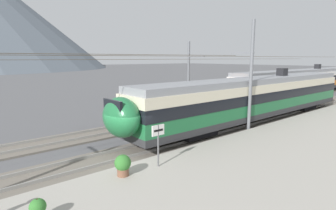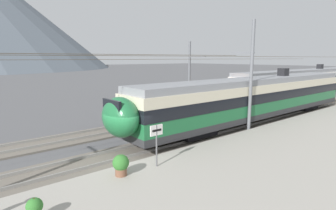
# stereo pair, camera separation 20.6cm
# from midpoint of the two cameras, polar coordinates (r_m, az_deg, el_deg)

# --- Properties ---
(ground_plane) EXTENTS (400.00, 400.00, 0.00)m
(ground_plane) POSITION_cam_midpoint_polar(r_m,az_deg,el_deg) (15.27, -8.42, -11.54)
(ground_plane) COLOR #565659
(platform_slab) EXTENTS (120.00, 8.27, 0.38)m
(platform_slab) POSITION_cam_midpoint_polar(r_m,az_deg,el_deg) (11.45, 5.86, -17.98)
(platform_slab) COLOR #A39E93
(platform_slab) RESTS_ON ground
(track_near) EXTENTS (120.00, 3.00, 0.28)m
(track_near) POSITION_cam_midpoint_polar(r_m,az_deg,el_deg) (15.94, -10.05, -10.39)
(track_near) COLOR #6B6359
(track_near) RESTS_ON ground
(track_far) EXTENTS (120.00, 3.00, 0.28)m
(track_far) POSITION_cam_midpoint_polar(r_m,az_deg,el_deg) (20.35, -17.24, -6.25)
(track_far) COLOR #6B6359
(track_far) RESTS_ON ground
(train_near_platform) EXTENTS (27.42, 3.00, 4.27)m
(train_near_platform) POSITION_cam_midpoint_polar(r_m,az_deg,el_deg) (24.55, 17.66, 1.55)
(train_near_platform) COLOR #2D2D30
(train_near_platform) RESTS_ON track_near
(train_far_track) EXTENTS (33.29, 2.92, 4.27)m
(train_far_track) POSITION_cam_midpoint_polar(r_m,az_deg,el_deg) (44.48, 26.16, 4.47)
(train_far_track) COLOR #2D2D30
(train_far_track) RESTS_ON track_far
(catenary_mast_mid) EXTENTS (40.66, 1.94, 8.16)m
(catenary_mast_mid) POSITION_cam_midpoint_polar(r_m,az_deg,el_deg) (20.91, 16.80, 5.76)
(catenary_mast_mid) COLOR slate
(catenary_mast_mid) RESTS_ON ground
(catenary_mast_far_side) EXTENTS (40.66, 2.28, 7.13)m
(catenary_mast_far_side) POSITION_cam_midpoint_polar(r_m,az_deg,el_deg) (28.11, 4.84, 6.09)
(catenary_mast_far_side) COLOR slate
(catenary_mast_far_side) RESTS_ON ground
(platform_sign) EXTENTS (0.70, 0.08, 2.03)m
(platform_sign) POSITION_cam_midpoint_polar(r_m,az_deg,el_deg) (13.08, -1.94, -6.42)
(platform_sign) COLOR #59595B
(platform_sign) RESTS_ON platform_slab
(potted_plant_platform_edge) EXTENTS (0.73, 0.73, 0.95)m
(potted_plant_platform_edge) POSITION_cam_midpoint_polar(r_m,az_deg,el_deg) (12.54, -9.22, -11.88)
(potted_plant_platform_edge) COLOR brown
(potted_plant_platform_edge) RESTS_ON platform_slab
(potted_plant_by_shelter) EXTENTS (0.52, 0.52, 0.75)m
(potted_plant_by_shelter) POSITION_cam_midpoint_polar(r_m,az_deg,el_deg) (10.23, -25.24, -18.62)
(potted_plant_by_shelter) COLOR brown
(potted_plant_by_shelter) RESTS_ON platform_slab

